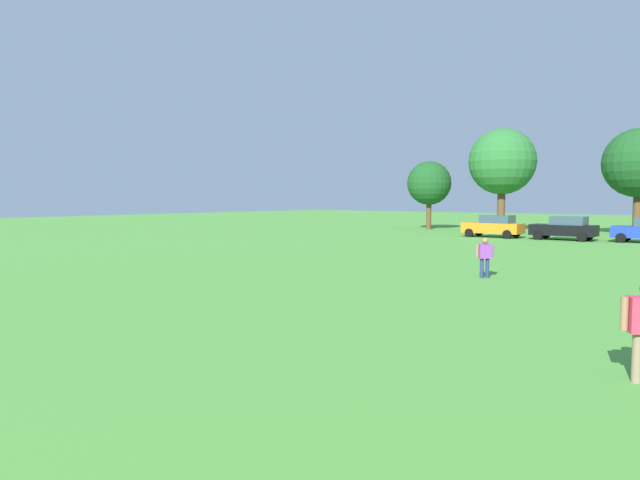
{
  "coord_description": "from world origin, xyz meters",
  "views": [
    {
      "loc": [
        7.99,
        3.48,
        3.0
      ],
      "look_at": [
        2.08,
        10.76,
        2.29
      ],
      "focal_mm": 31.77,
      "sensor_mm": 36.0,
      "label": 1
    }
  ],
  "objects_px": {
    "bystander_midfield": "(485,254)",
    "parked_car_black_1": "(565,228)",
    "parked_car_orange_0": "(494,226)",
    "tree_far_right": "(639,163)",
    "tree_far_left": "(429,183)",
    "tree_center": "(502,162)"
  },
  "relations": [
    {
      "from": "bystander_midfield",
      "to": "parked_car_black_1",
      "type": "bearing_deg",
      "value": 49.5
    },
    {
      "from": "parked_car_orange_0",
      "to": "tree_far_right",
      "type": "xyz_separation_m",
      "value": [
        8.05,
        8.52,
        4.79
      ]
    },
    {
      "from": "tree_far_left",
      "to": "tree_far_right",
      "type": "xyz_separation_m",
      "value": [
        17.1,
        1.82,
        1.32
      ]
    },
    {
      "from": "parked_car_black_1",
      "to": "tree_center",
      "type": "relative_size",
      "value": 0.47
    },
    {
      "from": "tree_far_left",
      "to": "tree_far_right",
      "type": "distance_m",
      "value": 17.25
    },
    {
      "from": "tree_far_right",
      "to": "parked_car_orange_0",
      "type": "bearing_deg",
      "value": -133.36
    },
    {
      "from": "tree_center",
      "to": "tree_far_right",
      "type": "height_order",
      "value": "tree_center"
    },
    {
      "from": "bystander_midfield",
      "to": "tree_center",
      "type": "relative_size",
      "value": 0.17
    },
    {
      "from": "parked_car_black_1",
      "to": "tree_center",
      "type": "xyz_separation_m",
      "value": [
        -7.51,
        7.43,
        5.26
      ]
    },
    {
      "from": "bystander_midfield",
      "to": "tree_far_right",
      "type": "relative_size",
      "value": 0.18
    },
    {
      "from": "bystander_midfield",
      "to": "tree_far_left",
      "type": "height_order",
      "value": "tree_far_left"
    },
    {
      "from": "parked_car_black_1",
      "to": "tree_center",
      "type": "bearing_deg",
      "value": -44.72
    },
    {
      "from": "tree_far_left",
      "to": "parked_car_orange_0",
      "type": "bearing_deg",
      "value": -36.52
    },
    {
      "from": "tree_center",
      "to": "tree_far_right",
      "type": "distance_m",
      "value": 10.62
    },
    {
      "from": "parked_car_orange_0",
      "to": "tree_far_left",
      "type": "relative_size",
      "value": 0.67
    },
    {
      "from": "parked_car_black_1",
      "to": "tree_far_left",
      "type": "xyz_separation_m",
      "value": [
        -14.01,
        6.25,
        3.46
      ]
    },
    {
      "from": "tree_center",
      "to": "tree_far_left",
      "type": "bearing_deg",
      "value": -169.71
    },
    {
      "from": "parked_car_black_1",
      "to": "tree_far_left",
      "type": "bearing_deg",
      "value": -24.04
    },
    {
      "from": "parked_car_orange_0",
      "to": "parked_car_black_1",
      "type": "distance_m",
      "value": 4.98
    },
    {
      "from": "bystander_midfield",
      "to": "parked_car_black_1",
      "type": "height_order",
      "value": "parked_car_black_1"
    },
    {
      "from": "parked_car_orange_0",
      "to": "parked_car_black_1",
      "type": "relative_size",
      "value": 1.0
    },
    {
      "from": "bystander_midfield",
      "to": "tree_far_right",
      "type": "xyz_separation_m",
      "value": [
        -0.12,
        29.63,
        4.75
      ]
    }
  ]
}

